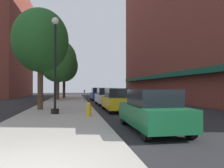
% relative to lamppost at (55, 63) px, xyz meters
% --- Properties ---
extents(ground_plane, '(90.00, 90.00, 0.00)m').
position_rel_lamppost_xyz_m(ground_plane, '(4.22, 8.61, -3.20)').
color(ground_plane, '#232326').
extents(sidewalk_slab, '(4.80, 50.00, 0.12)m').
position_rel_lamppost_xyz_m(sidewalk_slab, '(0.22, 9.61, -3.14)').
color(sidewalk_slab, '#A8A399').
rests_on(sidewalk_slab, ground).
extents(building_far_background, '(6.80, 18.00, 19.38)m').
position_rel_lamppost_xyz_m(building_far_background, '(-10.79, 27.61, 6.46)').
color(building_far_background, brown).
rests_on(building_far_background, ground).
extents(lamppost, '(0.48, 0.48, 5.90)m').
position_rel_lamppost_xyz_m(lamppost, '(0.00, 0.00, 0.00)').
color(lamppost, black).
rests_on(lamppost, sidewalk_slab).
extents(fire_hydrant, '(0.33, 0.26, 0.79)m').
position_rel_lamppost_xyz_m(fire_hydrant, '(1.96, -1.57, -2.68)').
color(fire_hydrant, gold).
rests_on(fire_hydrant, sidewalk_slab).
extents(parking_meter_near, '(0.14, 0.09, 1.31)m').
position_rel_lamppost_xyz_m(parking_meter_near, '(2.27, 10.61, -2.25)').
color(parking_meter_near, slate).
rests_on(parking_meter_near, sidewalk_slab).
extents(tree_near, '(4.88, 4.88, 7.86)m').
position_rel_lamppost_xyz_m(tree_near, '(-0.95, 15.51, 1.96)').
color(tree_near, '#4C3823').
rests_on(tree_near, sidewalk_slab).
extents(tree_mid, '(4.20, 4.20, 7.28)m').
position_rel_lamppost_xyz_m(tree_mid, '(-0.38, 20.43, 1.76)').
color(tree_mid, '#422D1E').
rests_on(tree_mid, sidewalk_slab).
extents(tree_far, '(4.04, 4.04, 7.37)m').
position_rel_lamppost_xyz_m(tree_far, '(-1.28, 2.85, 1.94)').
color(tree_far, '#4C3823').
rests_on(tree_far, sidewalk_slab).
extents(car_green, '(1.80, 4.30, 1.66)m').
position_rel_lamppost_xyz_m(car_green, '(4.22, -5.43, -2.39)').
color(car_green, black).
rests_on(car_green, ground).
extents(car_yellow, '(1.80, 4.30, 1.66)m').
position_rel_lamppost_xyz_m(car_yellow, '(4.22, 1.73, -2.39)').
color(car_yellow, black).
rests_on(car_yellow, ground).
extents(car_white, '(1.80, 4.30, 1.66)m').
position_rel_lamppost_xyz_m(car_white, '(4.22, 7.54, -2.39)').
color(car_white, black).
rests_on(car_white, ground).
extents(car_blue, '(1.80, 4.30, 1.66)m').
position_rel_lamppost_xyz_m(car_blue, '(4.22, 14.70, -2.39)').
color(car_blue, black).
rests_on(car_blue, ground).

